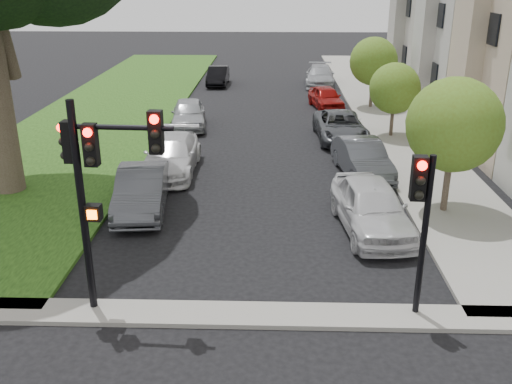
{
  "coord_description": "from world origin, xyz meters",
  "views": [
    {
      "loc": [
        0.44,
        -9.41,
        7.59
      ],
      "look_at": [
        0.0,
        5.0,
        2.0
      ],
      "focal_mm": 40.0,
      "sensor_mm": 36.0,
      "label": 1
    }
  ],
  "objects_px": {
    "small_tree_b": "(395,88)",
    "car_parked_1": "(362,158)",
    "small_tree_a": "(454,125)",
    "car_parked_7": "(189,113)",
    "traffic_signal_secondary": "(421,207)",
    "small_tree_c": "(374,61)",
    "car_parked_9": "(218,76)",
    "car_parked_0": "(371,207)",
    "car_parked_2": "(340,126)",
    "car_parked_4": "(320,76)",
    "car_parked_6": "(171,155)",
    "car_parked_3": "(326,97)",
    "traffic_signal_main": "(97,171)",
    "car_parked_5": "(142,190)"
  },
  "relations": [
    {
      "from": "small_tree_b",
      "to": "car_parked_1",
      "type": "height_order",
      "value": "small_tree_b"
    },
    {
      "from": "small_tree_a",
      "to": "car_parked_1",
      "type": "bearing_deg",
      "value": 121.17
    },
    {
      "from": "small_tree_a",
      "to": "car_parked_7",
      "type": "relative_size",
      "value": 1.07
    },
    {
      "from": "traffic_signal_secondary",
      "to": "small_tree_b",
      "type": "bearing_deg",
      "value": 80.9
    },
    {
      "from": "small_tree_c",
      "to": "traffic_signal_secondary",
      "type": "xyz_separation_m",
      "value": [
        -2.49,
        -21.9,
        0.01
      ]
    },
    {
      "from": "car_parked_9",
      "to": "car_parked_0",
      "type": "bearing_deg",
      "value": -73.67
    },
    {
      "from": "car_parked_2",
      "to": "car_parked_4",
      "type": "distance_m",
      "value": 14.01
    },
    {
      "from": "small_tree_b",
      "to": "car_parked_6",
      "type": "height_order",
      "value": "small_tree_b"
    },
    {
      "from": "car_parked_9",
      "to": "car_parked_3",
      "type": "bearing_deg",
      "value": -45.37
    },
    {
      "from": "car_parked_4",
      "to": "car_parked_7",
      "type": "relative_size",
      "value": 1.14
    },
    {
      "from": "traffic_signal_main",
      "to": "car_parked_7",
      "type": "height_order",
      "value": "traffic_signal_main"
    },
    {
      "from": "car_parked_5",
      "to": "car_parked_1",
      "type": "bearing_deg",
      "value": 19.12
    },
    {
      "from": "car_parked_3",
      "to": "car_parked_4",
      "type": "xyz_separation_m",
      "value": [
        0.17,
        7.18,
        0.06
      ]
    },
    {
      "from": "small_tree_b",
      "to": "car_parked_3",
      "type": "bearing_deg",
      "value": 112.67
    },
    {
      "from": "car_parked_5",
      "to": "car_parked_7",
      "type": "bearing_deg",
      "value": 83.56
    },
    {
      "from": "car_parked_4",
      "to": "car_parked_5",
      "type": "bearing_deg",
      "value": -104.66
    },
    {
      "from": "car_parked_3",
      "to": "car_parked_1",
      "type": "bearing_deg",
      "value": -98.54
    },
    {
      "from": "car_parked_1",
      "to": "car_parked_6",
      "type": "bearing_deg",
      "value": 170.3
    },
    {
      "from": "traffic_signal_main",
      "to": "car_parked_5",
      "type": "distance_m",
      "value": 6.72
    },
    {
      "from": "car_parked_7",
      "to": "car_parked_0",
      "type": "bearing_deg",
      "value": -66.04
    },
    {
      "from": "car_parked_6",
      "to": "car_parked_4",
      "type": "bearing_deg",
      "value": 68.54
    },
    {
      "from": "small_tree_c",
      "to": "car_parked_6",
      "type": "relative_size",
      "value": 0.84
    },
    {
      "from": "car_parked_2",
      "to": "car_parked_6",
      "type": "relative_size",
      "value": 0.97
    },
    {
      "from": "small_tree_c",
      "to": "car_parked_5",
      "type": "bearing_deg",
      "value": -122.77
    },
    {
      "from": "car_parked_9",
      "to": "traffic_signal_secondary",
      "type": "bearing_deg",
      "value": -75.84
    },
    {
      "from": "small_tree_a",
      "to": "car_parked_9",
      "type": "xyz_separation_m",
      "value": [
        -9.72,
        22.89,
        -2.39
      ]
    },
    {
      "from": "small_tree_b",
      "to": "car_parked_3",
      "type": "height_order",
      "value": "small_tree_b"
    },
    {
      "from": "small_tree_c",
      "to": "car_parked_7",
      "type": "xyz_separation_m",
      "value": [
        -10.14,
        -4.64,
        -2.03
      ]
    },
    {
      "from": "car_parked_2",
      "to": "car_parked_7",
      "type": "distance_m",
      "value": 7.92
    },
    {
      "from": "car_parked_0",
      "to": "small_tree_a",
      "type": "bearing_deg",
      "value": 22.5
    },
    {
      "from": "car_parked_2",
      "to": "car_parked_9",
      "type": "height_order",
      "value": "car_parked_2"
    },
    {
      "from": "car_parked_7",
      "to": "car_parked_9",
      "type": "bearing_deg",
      "value": 81.14
    },
    {
      "from": "car_parked_3",
      "to": "car_parked_7",
      "type": "bearing_deg",
      "value": -158.8
    },
    {
      "from": "car_parked_0",
      "to": "car_parked_4",
      "type": "height_order",
      "value": "car_parked_0"
    },
    {
      "from": "car_parked_2",
      "to": "car_parked_5",
      "type": "bearing_deg",
      "value": -133.19
    },
    {
      "from": "traffic_signal_secondary",
      "to": "car_parked_6",
      "type": "height_order",
      "value": "traffic_signal_secondary"
    },
    {
      "from": "car_parked_5",
      "to": "car_parked_6",
      "type": "relative_size",
      "value": 0.9
    },
    {
      "from": "car_parked_1",
      "to": "traffic_signal_main",
      "type": "bearing_deg",
      "value": -135.03
    },
    {
      "from": "traffic_signal_secondary",
      "to": "car_parked_2",
      "type": "distance_m",
      "value": 15.2
    },
    {
      "from": "traffic_signal_secondary",
      "to": "car_parked_6",
      "type": "bearing_deg",
      "value": 125.95
    },
    {
      "from": "traffic_signal_secondary",
      "to": "traffic_signal_main",
      "type": "bearing_deg",
      "value": 179.67
    },
    {
      "from": "traffic_signal_secondary",
      "to": "car_parked_4",
      "type": "bearing_deg",
      "value": 89.96
    },
    {
      "from": "traffic_signal_main",
      "to": "car_parked_2",
      "type": "relative_size",
      "value": 1.06
    },
    {
      "from": "car_parked_9",
      "to": "small_tree_a",
      "type": "bearing_deg",
      "value": -66.77
    },
    {
      "from": "small_tree_c",
      "to": "car_parked_0",
      "type": "bearing_deg",
      "value": -98.91
    },
    {
      "from": "traffic_signal_main",
      "to": "car_parked_1",
      "type": "xyz_separation_m",
      "value": [
        7.37,
        9.87,
        -2.81
      ]
    },
    {
      "from": "car_parked_4",
      "to": "traffic_signal_main",
      "type": "bearing_deg",
      "value": -99.94
    },
    {
      "from": "car_parked_3",
      "to": "car_parked_6",
      "type": "height_order",
      "value": "car_parked_6"
    },
    {
      "from": "car_parked_5",
      "to": "car_parked_9",
      "type": "xyz_separation_m",
      "value": [
        0.43,
        22.98,
        -0.09
      ]
    },
    {
      "from": "traffic_signal_main",
      "to": "car_parked_1",
      "type": "relative_size",
      "value": 1.18
    }
  ]
}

